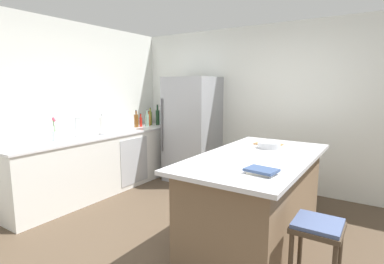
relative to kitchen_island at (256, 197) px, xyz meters
name	(u,v)px	position (x,y,z in m)	size (l,w,h in m)	color
ground_plane	(193,243)	(-0.50, -0.47, -0.47)	(7.20, 7.20, 0.00)	#4C3D2D
wall_rear	(269,108)	(-0.50, 1.78, 0.83)	(6.00, 0.10, 2.60)	silver
wall_left	(50,110)	(-2.95, -0.47, 0.83)	(0.10, 6.00, 2.60)	silver
counter_run_left	(103,162)	(-2.58, 0.12, -0.01)	(0.67, 3.06, 0.91)	silver
kitchen_island	(256,197)	(0.00, 0.00, 0.00)	(1.07, 2.07, 0.93)	#7A6047
refrigerator	(192,129)	(-1.71, 1.37, 0.43)	(0.82, 0.76, 1.80)	#93969B
bar_stool	(317,236)	(0.73, -0.64, 0.05)	(0.36, 0.36, 0.64)	#473828
sink_faucet	(76,126)	(-2.63, -0.28, 0.60)	(0.15, 0.05, 0.30)	silver
flower_vase	(55,133)	(-2.62, -0.63, 0.55)	(0.07, 0.07, 0.32)	silver
paper_towel_roll	(102,126)	(-2.53, 0.10, 0.58)	(0.14, 0.14, 0.31)	gray
soda_bottle	(161,117)	(-2.55, 1.54, 0.59)	(0.07, 0.07, 0.35)	silver
wine_bottle	(158,117)	(-2.54, 1.43, 0.60)	(0.07, 0.07, 0.38)	#19381E
olive_oil_bottle	(150,118)	(-2.64, 1.34, 0.58)	(0.06, 0.06, 0.33)	olive
vinegar_bottle	(149,120)	(-2.59, 1.24, 0.55)	(0.05, 0.05, 0.28)	#994C23
gin_bottle	(147,120)	(-2.56, 1.15, 0.56)	(0.07, 0.07, 0.31)	#8CB79E
hot_sauce_bottle	(141,121)	(-2.63, 1.06, 0.54)	(0.05, 0.05, 0.24)	red
whiskey_bottle	(136,121)	(-2.64, 0.96, 0.56)	(0.08, 0.08, 0.31)	brown
cookbook_stack	(261,171)	(0.27, -0.62, 0.48)	(0.27, 0.22, 0.04)	silver
mixing_bowl	(269,145)	(-0.02, 0.42, 0.49)	(0.26, 0.26, 0.07)	#B2B5BA
cutting_board	(268,144)	(-0.10, 0.62, 0.47)	(0.33, 0.23, 0.02)	#9E7042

